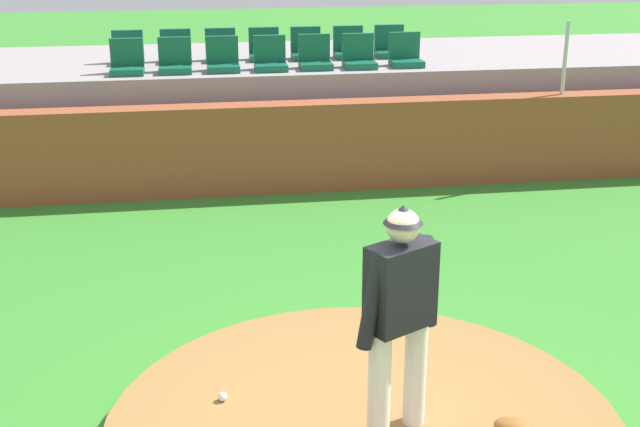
{
  "coord_description": "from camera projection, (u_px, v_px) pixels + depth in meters",
  "views": [
    {
      "loc": [
        -1.17,
        -5.42,
        3.89
      ],
      "look_at": [
        0.0,
        2.21,
        1.1
      ],
      "focal_mm": 47.69,
      "sensor_mm": 36.0,
      "label": 1
    }
  ],
  "objects": [
    {
      "name": "baseball",
      "position": [
        223.0,
        397.0,
        6.73
      ],
      "size": [
        0.07,
        0.07,
        0.07
      ],
      "primitive_type": "sphere",
      "color": "white",
      "rests_on": "pitchers_mound"
    },
    {
      "name": "fence_post_right",
      "position": [
        565.0,
        58.0,
        12.4
      ],
      "size": [
        0.06,
        0.06,
        1.07
      ],
      "primitive_type": "cylinder",
      "color": "silver",
      "rests_on": "brick_barrier"
    },
    {
      "name": "brick_barrier",
      "position": [
        277.0,
        148.0,
        12.19
      ],
      "size": [
        16.31,
        0.4,
        1.29
      ],
      "primitive_type": "cube",
      "color": "brown",
      "rests_on": "ground_plane"
    },
    {
      "name": "pitcher",
      "position": [
        400.0,
        305.0,
        6.01
      ],
      "size": [
        0.7,
        0.46,
        1.79
      ],
      "rotation": [
        0.0,
        0.0,
        0.49
      ],
      "color": "silver",
      "rests_on": "pitchers_mound"
    },
    {
      "name": "stadium_chair_4",
      "position": [
        315.0,
        58.0,
        12.87
      ],
      "size": [
        0.48,
        0.44,
        0.5
      ],
      "rotation": [
        0.0,
        0.0,
        3.14
      ],
      "color": "#125C3F",
      "rests_on": "bleacher_platform"
    },
    {
      "name": "stadium_chair_12",
      "position": [
        349.0,
        48.0,
        13.77
      ],
      "size": [
        0.48,
        0.44,
        0.5
      ],
      "rotation": [
        0.0,
        0.0,
        3.14
      ],
      "color": "#125C3F",
      "rests_on": "bleacher_platform"
    },
    {
      "name": "stadium_chair_8",
      "position": [
        176.0,
        52.0,
        13.4
      ],
      "size": [
        0.48,
        0.44,
        0.5
      ],
      "rotation": [
        0.0,
        0.0,
        3.14
      ],
      "color": "#125C3F",
      "rests_on": "bleacher_platform"
    },
    {
      "name": "stadium_chair_1",
      "position": [
        175.0,
        61.0,
        12.57
      ],
      "size": [
        0.48,
        0.44,
        0.5
      ],
      "rotation": [
        0.0,
        0.0,
        3.14
      ],
      "color": "#125C3F",
      "rests_on": "bleacher_platform"
    },
    {
      "name": "stadium_chair_7",
      "position": [
        128.0,
        53.0,
        13.28
      ],
      "size": [
        0.48,
        0.44,
        0.5
      ],
      "rotation": [
        0.0,
        0.0,
        3.14
      ],
      "color": "#125C3F",
      "rests_on": "bleacher_platform"
    },
    {
      "name": "stadium_chair_5",
      "position": [
        359.0,
        57.0,
        12.94
      ],
      "size": [
        0.48,
        0.44,
        0.5
      ],
      "rotation": [
        0.0,
        0.0,
        3.14
      ],
      "color": "#125C3F",
      "rests_on": "bleacher_platform"
    },
    {
      "name": "stadium_chair_13",
      "position": [
        390.0,
        47.0,
        13.89
      ],
      "size": [
        0.48,
        0.44,
        0.5
      ],
      "rotation": [
        0.0,
        0.0,
        3.14
      ],
      "color": "#125C3F",
      "rests_on": "bleacher_platform"
    },
    {
      "name": "stadium_chair_2",
      "position": [
        223.0,
        60.0,
        12.67
      ],
      "size": [
        0.48,
        0.44,
        0.5
      ],
      "rotation": [
        0.0,
        0.0,
        3.14
      ],
      "color": "#125C3F",
      "rests_on": "bleacher_platform"
    },
    {
      "name": "stadium_chair_0",
      "position": [
        127.0,
        63.0,
        12.45
      ],
      "size": [
        0.48,
        0.44,
        0.5
      ],
      "rotation": [
        0.0,
        0.0,
        3.14
      ],
      "color": "#125C3F",
      "rests_on": "bleacher_platform"
    },
    {
      "name": "stadium_chair_10",
      "position": [
        264.0,
        50.0,
        13.6
      ],
      "size": [
        0.48,
        0.44,
        0.5
      ],
      "rotation": [
        0.0,
        0.0,
        3.14
      ],
      "color": "#125C3F",
      "rests_on": "bleacher_platform"
    },
    {
      "name": "stadium_chair_3",
      "position": [
        270.0,
        59.0,
        12.75
      ],
      "size": [
        0.48,
        0.44,
        0.5
      ],
      "rotation": [
        0.0,
        0.0,
        3.14
      ],
      "color": "#125C3F",
      "rests_on": "bleacher_platform"
    },
    {
      "name": "stadium_chair_11",
      "position": [
        306.0,
        49.0,
        13.67
      ],
      "size": [
        0.48,
        0.44,
        0.5
      ],
      "rotation": [
        0.0,
        0.0,
        3.14
      ],
      "color": "#125C3F",
      "rests_on": "bleacher_platform"
    },
    {
      "name": "stadium_chair_6",
      "position": [
        406.0,
        56.0,
        13.07
      ],
      "size": [
        0.48,
        0.44,
        0.5
      ],
      "rotation": [
        0.0,
        0.0,
        3.14
      ],
      "color": "#125C3F",
      "rests_on": "bleacher_platform"
    },
    {
      "name": "fielding_glove",
      "position": [
        514.0,
        427.0,
        6.3
      ],
      "size": [
        0.36,
        0.32,
        0.11
      ],
      "primitive_type": "ellipsoid",
      "rotation": [
        0.0,
        0.0,
        5.8
      ],
      "color": "brown",
      "rests_on": "pitchers_mound"
    },
    {
      "name": "stadium_chair_9",
      "position": [
        221.0,
        51.0,
        13.51
      ],
      "size": [
        0.48,
        0.44,
        0.5
      ],
      "rotation": [
        0.0,
        0.0,
        3.14
      ],
      "color": "#125C3F",
      "rests_on": "bleacher_platform"
    },
    {
      "name": "bleacher_platform",
      "position": [
        263.0,
        105.0,
        14.14
      ],
      "size": [
        15.97,
        3.37,
        1.59
      ],
      "primitive_type": "cube",
      "color": "gray",
      "rests_on": "ground_plane"
    }
  ]
}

